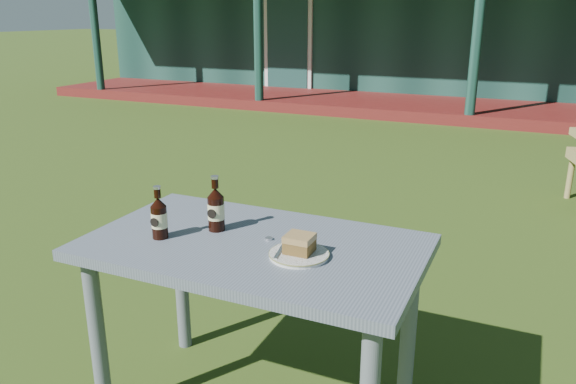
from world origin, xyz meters
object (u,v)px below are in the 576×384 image
at_px(plate, 299,254).
at_px(cola_bottle_near, 216,209).
at_px(cafe_table, 254,268).
at_px(cake_slice, 299,243).
at_px(cola_bottle_far, 159,217).

distance_m(plate, cola_bottle_near, 0.40).
distance_m(cafe_table, cake_slice, 0.25).
bearing_deg(plate, cola_bottle_far, -174.26).
relative_size(cake_slice, cola_bottle_far, 0.47).
bearing_deg(cake_slice, cafe_table, 167.91).
bearing_deg(plate, cake_slice, 103.34).
xyz_separation_m(plate, cake_slice, (-0.00, 0.01, 0.04)).
xyz_separation_m(cafe_table, cola_bottle_near, (-0.18, 0.05, 0.19)).
height_order(cake_slice, cola_bottle_near, cola_bottle_near).
distance_m(plate, cola_bottle_far, 0.53).
bearing_deg(cafe_table, cola_bottle_far, -162.65).
xyz_separation_m(plate, cola_bottle_far, (-0.53, -0.05, 0.07)).
xyz_separation_m(cake_slice, cola_bottle_near, (-0.38, 0.09, 0.04)).
xyz_separation_m(plate, cola_bottle_near, (-0.38, 0.10, 0.08)).
bearing_deg(plate, cafe_table, 165.92).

